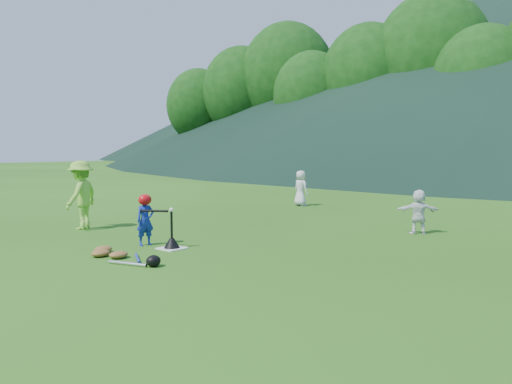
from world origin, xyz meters
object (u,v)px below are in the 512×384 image
batter_child (145,221)px  fielder_a (301,188)px  home_plate (172,248)px  equipment_pile (118,255)px  adult_coach (81,195)px  fielder_d (419,212)px  batting_tee (172,242)px

batter_child → fielder_a: (-1.43, 7.46, 0.09)m
home_plate → batter_child: (-0.65, -0.10, 0.48)m
batter_child → equipment_pile: (0.56, -1.04, -0.42)m
adult_coach → fielder_a: (1.31, 7.15, -0.22)m
batter_child → equipment_pile: bearing=-137.5°
adult_coach → fielder_a: adult_coach is taller
fielder_d → adult_coach: bearing=-1.3°
batter_child → fielder_a: fielder_a is taller
home_plate → fielder_a: (-2.08, 7.37, 0.57)m
home_plate → adult_coach: adult_coach is taller
batter_child → batting_tee: 0.75m
fielder_a → fielder_d: size_ratio=1.18×
equipment_pile → home_plate: bearing=85.4°
home_plate → batting_tee: bearing=0.0°
home_plate → fielder_d: fielder_d is taller
fielder_a → batting_tee: bearing=119.8°
fielder_d → batting_tee: fielder_d is taller
fielder_d → batting_tee: size_ratio=1.45×
adult_coach → equipment_pile: adult_coach is taller
fielder_a → equipment_pile: fielder_a is taller
fielder_a → batting_tee: (2.08, -7.37, -0.45)m
adult_coach → fielder_d: adult_coach is taller
adult_coach → fielder_a: 7.27m
home_plate → equipment_pile: (-0.09, -1.13, 0.06)m
fielder_a → adult_coach: bearing=93.7°
equipment_pile → batter_child: bearing=118.4°
adult_coach → home_plate: bearing=60.1°
home_plate → adult_coach: (-3.39, 0.22, 0.79)m
adult_coach → fielder_d: 7.68m
batting_tee → adult_coach: bearing=176.3°
home_plate → fielder_a: bearing=105.7°
batting_tee → fielder_d: bearing=57.0°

